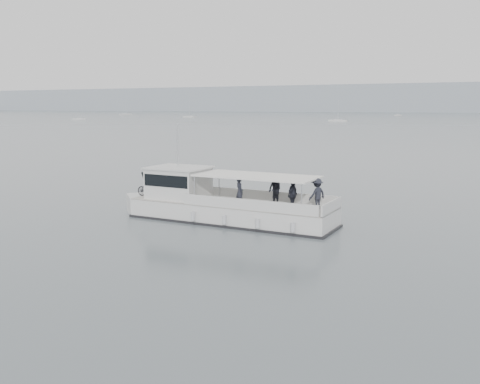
% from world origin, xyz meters
% --- Properties ---
extents(ground, '(1400.00, 1400.00, 0.00)m').
position_xyz_m(ground, '(0.00, 0.00, 0.00)').
color(ground, slate).
rests_on(ground, ground).
extents(tour_boat, '(12.38, 3.25, 5.18)m').
position_xyz_m(tour_boat, '(-1.18, 2.32, 0.85)').
color(tour_boat, silver).
rests_on(tour_boat, ground).
extents(moored_fleet, '(442.09, 340.14, 10.66)m').
position_xyz_m(moored_fleet, '(-32.05, 218.27, 0.36)').
color(moored_fleet, silver).
rests_on(moored_fleet, ground).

